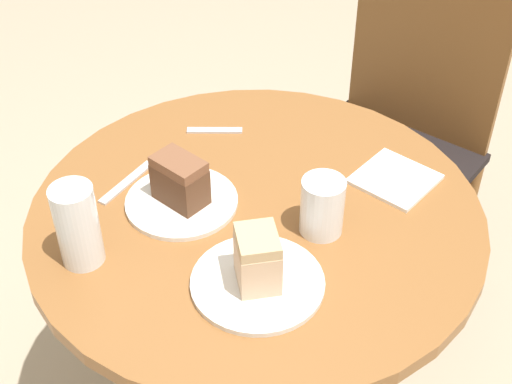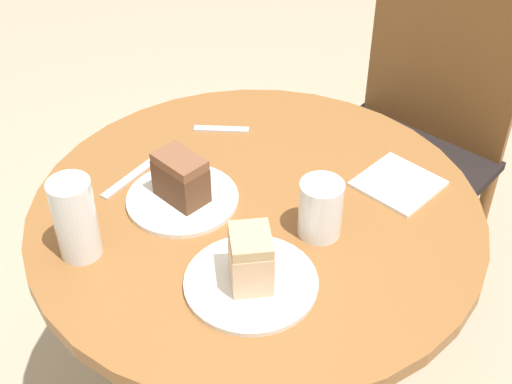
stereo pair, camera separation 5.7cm
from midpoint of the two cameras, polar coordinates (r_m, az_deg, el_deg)
name	(u,v)px [view 1 (the left image)]	position (r m, az deg, el deg)	size (l,w,h in m)	color
table	(256,277)	(1.48, -1.11, -6.82)	(0.87, 0.87, 0.76)	brown
chair	(398,128)	(2.06, 10.53, 5.03)	(0.54, 0.49, 0.97)	brown
plate_near	(182,202)	(1.37, -7.16, -0.79)	(0.22, 0.22, 0.01)	silver
plate_far	(258,283)	(1.21, -1.25, -7.28)	(0.23, 0.23, 0.01)	silver
cake_slice_near	(180,180)	(1.34, -7.33, 0.91)	(0.11, 0.09, 0.09)	brown
cake_slice_far	(258,259)	(1.17, -1.29, -5.40)	(0.10, 0.11, 0.10)	beige
glass_lemonade	(323,207)	(1.28, 4.11, -1.24)	(0.08, 0.08, 0.11)	beige
glass_water	(78,230)	(1.25, -15.30, -2.97)	(0.07, 0.07, 0.16)	silver
napkin_stack	(395,179)	(1.44, 9.94, 1.02)	(0.17, 0.17, 0.01)	white
fork	(127,182)	(1.44, -11.43, 0.75)	(0.03, 0.15, 0.00)	silver
spoon	(215,130)	(1.56, -4.38, 4.93)	(0.12, 0.07, 0.00)	silver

